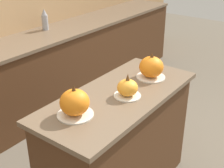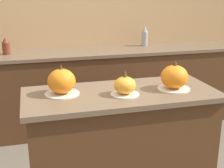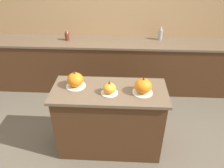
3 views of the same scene
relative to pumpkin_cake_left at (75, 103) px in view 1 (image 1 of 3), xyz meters
The scene contains 6 objects.
kitchen_island 0.67m from the pumpkin_cake_left, ahead, with size 1.34×0.58×0.91m.
back_counter 1.58m from the pumpkin_cake_left, 74.43° to the left, with size 6.00×0.60×0.92m.
pumpkin_cake_left is the anchor object (origin of this frame).
pumpkin_cake_center 0.42m from the pumpkin_cake_left, 16.53° to the right, with size 0.19×0.19×0.17m.
pumpkin_cake_right 0.78m from the pumpkin_cake_left, ahead, with size 0.23×0.23×0.21m.
bottle_tall 1.96m from the pumpkin_cake_left, 52.93° to the left, with size 0.07×0.07×0.24m.
Camera 1 is at (-1.60, -1.13, 1.95)m, focal length 50.00 mm.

